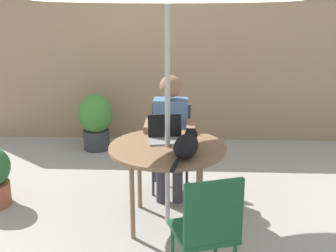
{
  "coord_description": "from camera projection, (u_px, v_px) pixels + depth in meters",
  "views": [
    {
      "loc": [
        0.17,
        -3.6,
        2.03
      ],
      "look_at": [
        0.0,
        0.1,
        0.88
      ],
      "focal_mm": 47.79,
      "sensor_mm": 36.0,
      "label": 1
    }
  ],
  "objects": [
    {
      "name": "ground_plane",
      "position": [
        168.0,
        222.0,
        4.04
      ],
      "size": [
        14.0,
        14.0,
        0.0
      ],
      "primitive_type": "plane",
      "color": "gray"
    },
    {
      "name": "fence_back",
      "position": [
        176.0,
        69.0,
        6.01
      ],
      "size": [
        5.82,
        0.08,
        1.96
      ],
      "primitive_type": "cube",
      "color": "#937756",
      "rests_on": "ground"
    },
    {
      "name": "patio_table",
      "position": [
        167.0,
        153.0,
        3.84
      ],
      "size": [
        1.01,
        1.01,
        0.73
      ],
      "color": "brown",
      "rests_on": "ground"
    },
    {
      "name": "chair_occupied",
      "position": [
        171.0,
        140.0,
        4.65
      ],
      "size": [
        0.4,
        0.4,
        0.87
      ],
      "color": "#33383F",
      "rests_on": "ground"
    },
    {
      "name": "chair_empty",
      "position": [
        208.0,
        226.0,
        2.99
      ],
      "size": [
        0.51,
        0.51,
        0.87
      ],
      "color": "#194C2D",
      "rests_on": "ground"
    },
    {
      "name": "person_seated",
      "position": [
        170.0,
        129.0,
        4.45
      ],
      "size": [
        0.48,
        0.48,
        1.21
      ],
      "color": "#4C72A5",
      "rests_on": "ground"
    },
    {
      "name": "laptop",
      "position": [
        165.0,
        133.0,
        3.97
      ],
      "size": [
        0.33,
        0.29,
        0.21
      ],
      "color": "gray",
      "rests_on": "patio_table"
    },
    {
      "name": "cat",
      "position": [
        187.0,
        145.0,
        3.6
      ],
      "size": [
        0.26,
        0.64,
        0.17
      ],
      "color": "black",
      "rests_on": "patio_table"
    },
    {
      "name": "potted_plant_near_fence",
      "position": [
        96.0,
        120.0,
        5.76
      ],
      "size": [
        0.44,
        0.44,
        0.73
      ],
      "color": "#33383D",
      "rests_on": "ground"
    }
  ]
}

